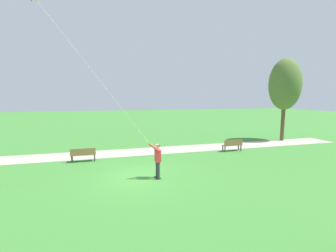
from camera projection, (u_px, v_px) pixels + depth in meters
ground_plane at (140, 177)px, 11.80m from camera, size 120.00×120.00×0.00m
walkway_path at (156, 151)px, 17.54m from camera, size 2.73×32.02×0.02m
person_kite_flyer at (157, 158)px, 11.49m from camera, size 0.52×0.62×1.83m
park_bench_near_walkway at (83, 154)px, 14.52m from camera, size 0.46×1.50×0.88m
park_bench_far_walkway at (232, 144)px, 17.38m from camera, size 0.46×1.50×0.88m
tree_treeline_right at (285, 85)px, 21.11m from camera, size 2.64×2.89×7.49m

